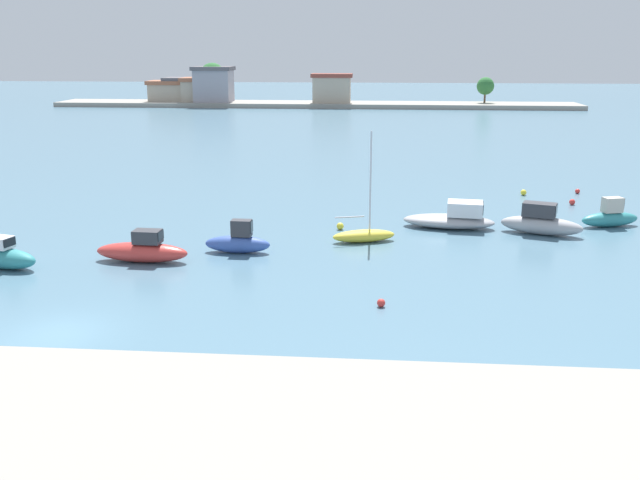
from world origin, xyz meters
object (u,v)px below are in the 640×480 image
(moored_boat_6, at_px, (541,223))
(mooring_buoy_4, at_px, (381,303))
(moored_boat_3, at_px, (238,242))
(moored_boat_2, at_px, (143,250))
(moored_boat_1, at_px, (3,256))
(mooring_buoy_1, at_px, (340,226))
(mooring_buoy_0, at_px, (524,192))
(moored_boat_4, at_px, (364,235))
(mooring_buoy_2, at_px, (578,191))
(moored_boat_7, at_px, (610,217))
(mooring_buoy_3, at_px, (572,202))
(moored_boat_5, at_px, (452,218))

(moored_boat_6, xyz_separation_m, mooring_buoy_4, (-9.41, -12.96, -0.53))
(moored_boat_3, bearing_deg, moored_boat_2, -154.24)
(moored_boat_1, bearing_deg, mooring_buoy_1, 43.53)
(mooring_buoy_1, bearing_deg, mooring_buoy_4, -79.07)
(mooring_buoy_0, bearing_deg, moored_boat_4, -129.50)
(moored_boat_2, distance_m, mooring_buoy_2, 33.63)
(moored_boat_1, relative_size, moored_boat_2, 0.81)
(moored_boat_7, bearing_deg, mooring_buoy_3, 80.22)
(moored_boat_5, xyz_separation_m, moored_boat_7, (9.76, 1.16, 0.02))
(moored_boat_1, distance_m, moored_boat_2, 6.81)
(mooring_buoy_0, height_order, mooring_buoy_1, mooring_buoy_1)
(moored_boat_4, relative_size, moored_boat_5, 1.09)
(mooring_buoy_2, height_order, mooring_buoy_3, mooring_buoy_3)
(moored_boat_2, bearing_deg, mooring_buoy_4, -21.80)
(moored_boat_6, bearing_deg, mooring_buoy_3, 84.03)
(moored_boat_5, distance_m, mooring_buoy_3, 11.64)
(moored_boat_3, height_order, mooring_buoy_0, moored_boat_3)
(moored_boat_3, height_order, mooring_buoy_3, moored_boat_3)
(moored_boat_4, relative_size, moored_boat_6, 1.28)
(moored_boat_2, relative_size, moored_boat_5, 0.85)
(moored_boat_2, height_order, moored_boat_4, moored_boat_4)
(moored_boat_1, distance_m, moored_boat_6, 29.73)
(mooring_buoy_3, bearing_deg, moored_boat_4, -142.60)
(moored_boat_6, relative_size, moored_boat_7, 1.26)
(moored_boat_3, distance_m, mooring_buoy_2, 28.73)
(moored_boat_1, height_order, moored_boat_5, moored_boat_5)
(mooring_buoy_2, bearing_deg, moored_boat_6, -113.40)
(moored_boat_1, height_order, mooring_buoy_3, moored_boat_1)
(moored_boat_5, relative_size, mooring_buoy_4, 16.08)
(mooring_buoy_4, bearing_deg, moored_boat_4, 95.55)
(moored_boat_6, distance_m, moored_boat_7, 5.19)
(moored_boat_4, relative_size, mooring_buoy_3, 15.27)
(moored_boat_2, xyz_separation_m, moored_boat_4, (11.29, 4.82, -0.19))
(moored_boat_7, bearing_deg, mooring_buoy_2, 69.62)
(moored_boat_4, distance_m, mooring_buoy_3, 18.11)
(mooring_buoy_3, bearing_deg, mooring_buoy_1, -152.24)
(moored_boat_6, relative_size, mooring_buoy_4, 13.77)
(moored_boat_4, distance_m, mooring_buoy_1, 3.04)
(moored_boat_2, distance_m, moored_boat_3, 5.03)
(moored_boat_4, xyz_separation_m, moored_boat_6, (10.41, 2.60, 0.29))
(moored_boat_1, bearing_deg, moored_boat_2, 28.66)
(moored_boat_6, bearing_deg, moored_boat_4, -146.65)
(moored_boat_2, height_order, moored_boat_3, moored_boat_3)
(moored_boat_7, xyz_separation_m, mooring_buoy_3, (-0.70, 6.14, -0.41))
(moored_boat_1, height_order, mooring_buoy_1, moored_boat_1)
(moored_boat_3, height_order, moored_boat_7, moored_boat_7)
(moored_boat_7, height_order, mooring_buoy_2, moored_boat_7)
(moored_boat_7, distance_m, mooring_buoy_2, 10.26)
(mooring_buoy_0, xyz_separation_m, mooring_buoy_1, (-13.11, -11.44, 0.00))
(moored_boat_3, relative_size, mooring_buoy_4, 9.98)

